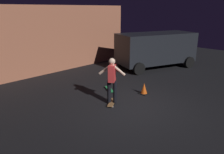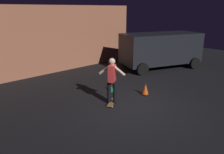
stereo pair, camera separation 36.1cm
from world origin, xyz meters
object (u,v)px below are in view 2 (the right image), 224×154
(parked_van, at_px, (161,48))
(skateboard_ridden, at_px, (112,102))
(skateboard_spare, at_px, (111,89))
(skater, at_px, (112,77))
(traffic_cone, at_px, (145,90))

(parked_van, height_order, skateboard_ridden, parked_van)
(skateboard_spare, height_order, skater, skater)
(parked_van, relative_size, skater, 2.98)
(skateboard_ridden, relative_size, skateboard_spare, 0.98)
(parked_van, bearing_deg, skateboard_spare, -169.48)
(skateboard_ridden, bearing_deg, skateboard_spare, 49.52)
(parked_van, bearing_deg, traffic_cone, -151.41)
(traffic_cone, bearing_deg, skateboard_spare, 118.96)
(parked_van, distance_m, skateboard_spare, 4.97)
(skateboard_ridden, xyz_separation_m, traffic_cone, (1.65, -0.24, 0.16))
(skateboard_spare, distance_m, skater, 1.73)
(skateboard_spare, xyz_separation_m, skater, (-0.92, -1.08, 0.98))
(skater, height_order, traffic_cone, skater)
(parked_van, bearing_deg, skater, -160.94)
(parked_van, relative_size, skateboard_spare, 6.37)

